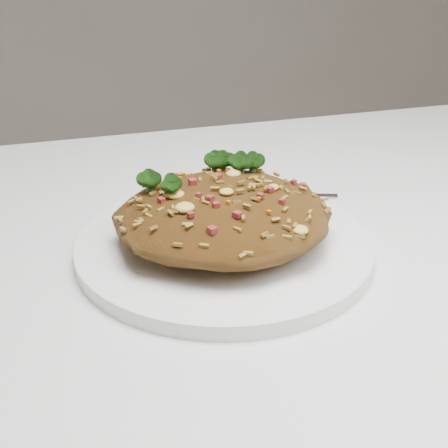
% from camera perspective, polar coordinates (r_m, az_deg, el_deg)
% --- Properties ---
extents(dining_table, '(1.20, 0.80, 0.75)m').
position_cam_1_polar(dining_table, '(0.58, -6.31, -13.27)').
color(dining_table, silver).
rests_on(dining_table, ground).
extents(plate, '(0.27, 0.27, 0.01)m').
position_cam_1_polar(plate, '(0.57, 0.00, -1.98)').
color(plate, white).
rests_on(plate, dining_table).
extents(fried_rice, '(0.19, 0.18, 0.07)m').
position_cam_1_polar(fried_rice, '(0.55, -0.04, 1.56)').
color(fried_rice, brown).
rests_on(fried_rice, plate).
extents(fork, '(0.16, 0.07, 0.00)m').
position_cam_1_polar(fork, '(0.65, 3.94, 2.62)').
color(fork, silver).
rests_on(fork, plate).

